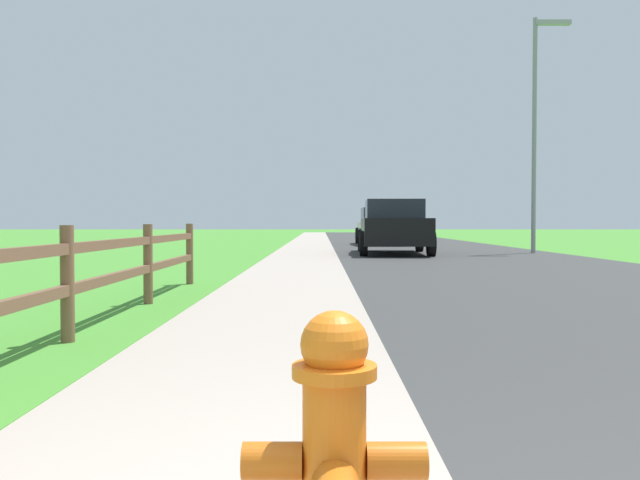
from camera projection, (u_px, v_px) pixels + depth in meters
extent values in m
plane|color=#489231|center=(335.00, 246.00, 26.22)|extent=(120.00, 120.00, 0.00)
cube|color=#383838|center=(414.00, 244.00, 28.21)|extent=(7.00, 66.00, 0.01)
cube|color=#AF9F92|center=(265.00, 244.00, 28.23)|extent=(6.00, 66.00, 0.01)
cube|color=#489231|center=(231.00, 244.00, 28.24)|extent=(5.00, 66.00, 0.00)
cylinder|color=orange|center=(337.00, 476.00, 1.72)|extent=(0.17, 0.17, 0.60)
cylinder|color=orange|center=(337.00, 371.00, 1.72)|extent=(0.23, 0.23, 0.03)
sphere|color=orange|center=(337.00, 345.00, 1.72)|extent=(0.18, 0.18, 0.18)
cube|color=#CB6115|center=(337.00, 322.00, 1.71)|extent=(0.04, 0.04, 0.04)
cylinder|color=#CB6115|center=(275.00, 461.00, 1.72)|extent=(0.16, 0.10, 0.10)
cylinder|color=#CB6115|center=(399.00, 461.00, 1.72)|extent=(0.16, 0.10, 0.10)
cylinder|color=brown|center=(70.00, 284.00, 5.22)|extent=(0.11, 0.11, 0.96)
cylinder|color=brown|center=(151.00, 264.00, 7.67)|extent=(0.11, 0.11, 0.96)
cylinder|color=brown|center=(192.00, 254.00, 10.12)|extent=(0.11, 0.11, 0.96)
cube|color=brown|center=(70.00, 290.00, 5.23)|extent=(0.07, 9.79, 0.09)
cube|color=brown|center=(70.00, 249.00, 5.22)|extent=(0.07, 9.79, 0.09)
cube|color=black|center=(396.00, 231.00, 19.96)|extent=(2.13, 4.92, 0.78)
cube|color=#1E232B|center=(396.00, 209.00, 19.95)|extent=(1.79, 2.32, 0.57)
cylinder|color=black|center=(364.00, 241.00, 21.52)|extent=(0.25, 0.74, 0.73)
cylinder|color=black|center=(422.00, 241.00, 21.43)|extent=(0.25, 0.74, 0.73)
cylinder|color=black|center=(366.00, 244.00, 18.52)|extent=(0.25, 0.74, 0.73)
cylinder|color=black|center=(434.00, 244.00, 18.43)|extent=(0.25, 0.74, 0.73)
cube|color=#C6B793|center=(384.00, 230.00, 27.94)|extent=(1.88, 4.72, 0.68)
cube|color=#1E232B|center=(384.00, 215.00, 28.08)|extent=(1.65, 2.01, 0.62)
cylinder|color=black|center=(361.00, 236.00, 29.42)|extent=(0.22, 0.73, 0.73)
cylinder|color=black|center=(401.00, 236.00, 29.41)|extent=(0.22, 0.73, 0.73)
cylinder|color=black|center=(365.00, 237.00, 26.50)|extent=(0.22, 0.73, 0.73)
cylinder|color=black|center=(410.00, 237.00, 26.49)|extent=(0.22, 0.73, 0.73)
cylinder|color=gray|center=(537.00, 136.00, 20.24)|extent=(0.14, 0.14, 7.36)
cube|color=#999999|center=(556.00, 22.00, 20.14)|extent=(1.10, 0.20, 0.14)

